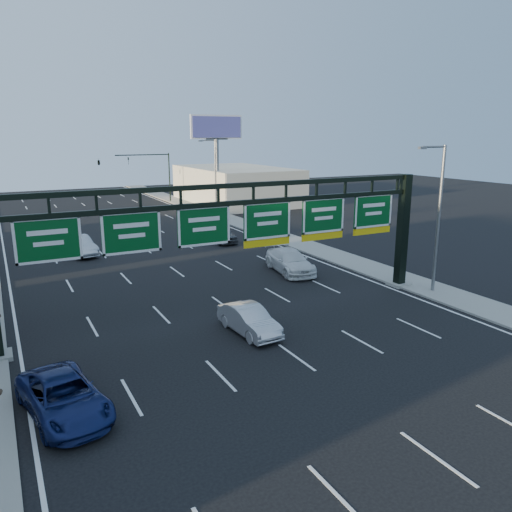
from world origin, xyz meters
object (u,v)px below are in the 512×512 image
car_blue_suv (64,397)px  car_white_wagon (290,261)px  sign_gantry (239,232)px  car_silver_sedan (249,320)px

car_blue_suv → car_white_wagon: size_ratio=0.91×
car_blue_suv → sign_gantry: bearing=21.9°
car_blue_suv → car_silver_sedan: bearing=11.5°
car_blue_suv → car_white_wagon: (16.83, 12.33, 0.10)m
sign_gantry → car_silver_sedan: size_ratio=5.90×
car_silver_sedan → car_white_wagon: size_ratio=0.77×
car_blue_suv → car_silver_sedan: car_blue_suv is taller
sign_gantry → car_white_wagon: bearing=41.5°
sign_gantry → car_silver_sedan: 4.75m
car_white_wagon → car_silver_sedan: bearing=-123.2°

